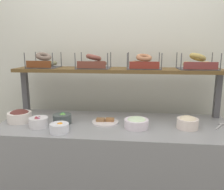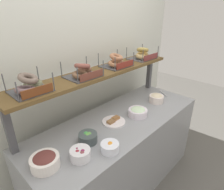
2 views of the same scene
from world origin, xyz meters
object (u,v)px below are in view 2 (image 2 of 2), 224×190
Objects in this scene: bagel_basket_poppy at (29,86)px; bagel_basket_sesame at (142,55)px; bowl_potato_salad at (156,98)px; bowl_veggie_mix at (88,137)px; bowl_scallion_spread at (138,112)px; bowl_fruit_salad at (110,147)px; bagel_basket_cinnamon_raisin at (83,72)px; serving_plate_white at (114,121)px; bowl_beet_salad at (80,154)px; serving_spoon_near_plate at (162,92)px; bowl_chocolate_spread at (45,161)px; bagel_basket_everything at (116,62)px.

bagel_basket_poppy is 0.85× the size of bagel_basket_sesame.
bagel_basket_sesame is at bearing 69.76° from bowl_potato_salad.
bowl_potato_salad is at bearing -0.65° from bowl_veggie_mix.
bagel_basket_poppy is at bearing 158.20° from bowl_scallion_spread.
bowl_scallion_spread is 0.75m from bagel_basket_sesame.
bowl_veggie_mix is at bearing 176.09° from bowl_scallion_spread.
bagel_basket_cinnamon_raisin reaches higher than bowl_fruit_salad.
bowl_fruit_salad is 0.48× the size of bagel_basket_cinnamon_raisin.
bagel_basket_poppy and bagel_basket_sesame have the same top height.
bowl_beet_salad is at bearing -163.28° from serving_plate_white.
bagel_basket_poppy is (-0.87, 0.35, 0.44)m from bowl_scallion_spread.
bowl_potato_salad is (1.00, -0.01, 0.01)m from bowl_veggie_mix.
bowl_fruit_salad is 0.74m from bagel_basket_poppy.
bagel_basket_sesame is at bearing 14.88° from bowl_veggie_mix.
bowl_chocolate_spread is at bearing -177.54° from serving_spoon_near_plate.
bowl_fruit_salad is at bearing -167.43° from serving_spoon_near_plate.
serving_plate_white reaches higher than serving_spoon_near_plate.
bowl_chocolate_spread is 0.67× the size of bagel_basket_cinnamon_raisin.
bagel_basket_poppy is at bearing 165.91° from bowl_potato_salad.
bowl_veggie_mix is 0.61m from bowl_scallion_spread.
bowl_potato_salad is (1.16, 0.10, 0.01)m from bowl_beet_salad.
bagel_basket_cinnamon_raisin is at bearing 70.99° from bowl_fruit_salad.
bowl_potato_salad is 0.95m from bagel_basket_cinnamon_raisin.
bowl_scallion_spread is at bearing -18.77° from serving_plate_white.
bowl_scallion_spread is (0.98, -0.04, -0.01)m from bowl_chocolate_spread.
bowl_fruit_salad is (0.20, -0.10, -0.00)m from bowl_beet_salad.
bagel_basket_everything is (-0.34, 0.31, 0.43)m from bowl_potato_salad.
bagel_basket_cinnamon_raisin is 0.91× the size of bagel_basket_sesame.
bowl_beet_salad is 0.50× the size of bagel_basket_everything.
bowl_fruit_salad is at bearing -25.24° from bowl_beet_salad.
bagel_basket_poppy reaches higher than bowl_potato_salad.
bowl_fruit_salad is 1.26m from bagel_basket_sesame.
bowl_fruit_salad is at bearing -77.85° from bowl_veggie_mix.
bagel_basket_poppy is at bearing 156.95° from serving_plate_white.
serving_spoon_near_plate is at bearing 17.00° from bowl_potato_salad.
serving_plate_white is 0.62m from bagel_basket_everything.
bowl_chocolate_spread is 1.39× the size of bowl_fruit_salad.
bowl_veggie_mix is (0.37, -0.00, -0.01)m from bowl_chocolate_spread.
bagel_basket_cinnamon_raisin is (-0.39, 0.33, 0.43)m from bowl_scallion_spread.
serving_spoon_near_plate is at bearing 1.66° from serving_plate_white.
bagel_basket_sesame is at bearing 0.34° from bagel_basket_cinnamon_raisin.
bowl_chocolate_spread is 1.57m from bagel_basket_sesame.
bowl_veggie_mix is 0.47× the size of bagel_basket_sesame.
bowl_chocolate_spread is 0.72× the size of bagel_basket_poppy.
bagel_basket_sesame is (1.07, 0.50, 0.44)m from bowl_fruit_salad.
bowl_chocolate_spread is 0.78m from bagel_basket_cinnamon_raisin.
bowl_fruit_salad is 0.47× the size of bagel_basket_everything.
serving_plate_white is 0.74× the size of bagel_basket_everything.
bowl_beet_salad is 1.01m from bagel_basket_everything.
bowl_chocolate_spread is 1.37m from bowl_potato_salad.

